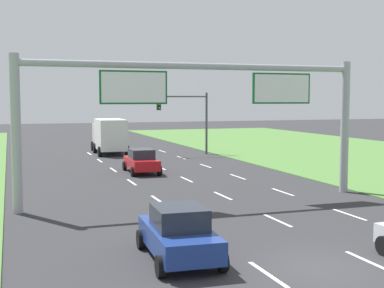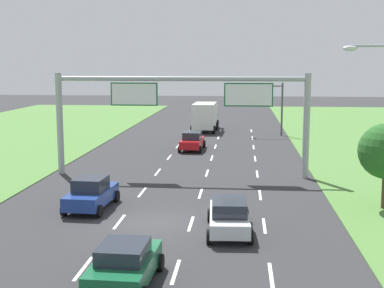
{
  "view_description": "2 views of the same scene",
  "coord_description": "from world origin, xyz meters",
  "px_view_note": "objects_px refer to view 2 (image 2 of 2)",
  "views": [
    {
      "loc": [
        -8.66,
        -13.45,
        5.02
      ],
      "look_at": [
        -0.2,
        11.25,
        2.82
      ],
      "focal_mm": 50.0,
      "sensor_mm": 36.0,
      "label": 1
    },
    {
      "loc": [
        4.09,
        -24.69,
        7.65
      ],
      "look_at": [
        0.9,
        9.69,
        2.4
      ],
      "focal_mm": 50.0,
      "sensor_mm": 36.0,
      "label": 2
    }
  ],
  "objects_px": {
    "car_lead_silver": "(124,264)",
    "box_truck": "(205,116)",
    "car_mid_lane": "(192,141)",
    "car_near_red": "(91,193)",
    "sign_gantry": "(183,104)",
    "traffic_light_mast": "(264,99)",
    "car_far_ahead": "(229,216)"
  },
  "relations": [
    {
      "from": "car_lead_silver",
      "to": "car_mid_lane",
      "type": "height_order",
      "value": "car_mid_lane"
    },
    {
      "from": "car_far_ahead",
      "to": "sign_gantry",
      "type": "height_order",
      "value": "sign_gantry"
    },
    {
      "from": "box_truck",
      "to": "traffic_light_mast",
      "type": "height_order",
      "value": "traffic_light_mast"
    },
    {
      "from": "traffic_light_mast",
      "to": "car_near_red",
      "type": "bearing_deg",
      "value": -108.75
    },
    {
      "from": "sign_gantry",
      "to": "traffic_light_mast",
      "type": "xyz_separation_m",
      "value": [
        6.26,
        21.13,
        -1.03
      ]
    },
    {
      "from": "box_truck",
      "to": "sign_gantry",
      "type": "relative_size",
      "value": 0.41
    },
    {
      "from": "sign_gantry",
      "to": "car_mid_lane",
      "type": "bearing_deg",
      "value": 91.96
    },
    {
      "from": "car_near_red",
      "to": "car_mid_lane",
      "type": "distance_m",
      "value": 20.01
    },
    {
      "from": "car_near_red",
      "to": "traffic_light_mast",
      "type": "xyz_separation_m",
      "value": [
        10.17,
        29.96,
        3.04
      ]
    },
    {
      "from": "car_mid_lane",
      "to": "sign_gantry",
      "type": "bearing_deg",
      "value": -85.92
    },
    {
      "from": "car_mid_lane",
      "to": "traffic_light_mast",
      "type": "xyz_separation_m",
      "value": [
        6.63,
        10.26,
        3.05
      ]
    },
    {
      "from": "car_near_red",
      "to": "box_truck",
      "type": "relative_size",
      "value": 0.59
    },
    {
      "from": "car_lead_silver",
      "to": "box_truck",
      "type": "height_order",
      "value": "box_truck"
    },
    {
      "from": "car_mid_lane",
      "to": "car_near_red",
      "type": "bearing_deg",
      "value": -98.07
    },
    {
      "from": "traffic_light_mast",
      "to": "car_mid_lane",
      "type": "bearing_deg",
      "value": -122.87
    },
    {
      "from": "car_lead_silver",
      "to": "car_far_ahead",
      "type": "relative_size",
      "value": 0.92
    },
    {
      "from": "car_lead_silver",
      "to": "traffic_light_mast",
      "type": "height_order",
      "value": "traffic_light_mast"
    },
    {
      "from": "sign_gantry",
      "to": "car_far_ahead",
      "type": "bearing_deg",
      "value": -74.27
    },
    {
      "from": "sign_gantry",
      "to": "box_truck",
      "type": "bearing_deg",
      "value": 90.33
    },
    {
      "from": "car_lead_silver",
      "to": "sign_gantry",
      "type": "xyz_separation_m",
      "value": [
        0.01,
        18.41,
        4.11
      ]
    },
    {
      "from": "car_mid_lane",
      "to": "car_far_ahead",
      "type": "xyz_separation_m",
      "value": [
        3.81,
        -23.07,
        -0.02
      ]
    },
    {
      "from": "car_mid_lane",
      "to": "traffic_light_mast",
      "type": "relative_size",
      "value": 0.78
    },
    {
      "from": "car_lead_silver",
      "to": "car_far_ahead",
      "type": "distance_m",
      "value": 7.11
    },
    {
      "from": "traffic_light_mast",
      "to": "sign_gantry",
      "type": "bearing_deg",
      "value": -106.49
    },
    {
      "from": "car_lead_silver",
      "to": "sign_gantry",
      "type": "bearing_deg",
      "value": 91.67
    },
    {
      "from": "car_lead_silver",
      "to": "box_truck",
      "type": "distance_m",
      "value": 43.04
    },
    {
      "from": "car_lead_silver",
      "to": "car_far_ahead",
      "type": "bearing_deg",
      "value": 62.7
    },
    {
      "from": "car_near_red",
      "to": "car_far_ahead",
      "type": "xyz_separation_m",
      "value": [
        7.34,
        -3.37,
        -0.03
      ]
    },
    {
      "from": "car_near_red",
      "to": "car_lead_silver",
      "type": "bearing_deg",
      "value": -64.85
    },
    {
      "from": "car_near_red",
      "to": "car_mid_lane",
      "type": "relative_size",
      "value": 0.97
    },
    {
      "from": "car_mid_lane",
      "to": "car_far_ahead",
      "type": "relative_size",
      "value": 0.98
    },
    {
      "from": "car_near_red",
      "to": "traffic_light_mast",
      "type": "distance_m",
      "value": 31.78
    }
  ]
}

